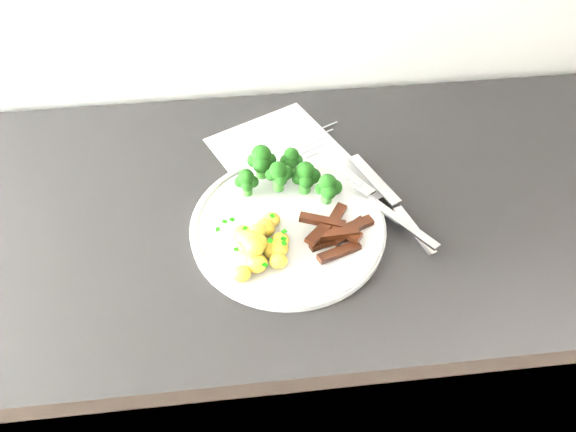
{
  "coord_description": "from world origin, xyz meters",
  "views": [
    {
      "loc": [
        -0.23,
        1.07,
        1.56
      ],
      "look_at": [
        -0.17,
        1.64,
        0.91
      ],
      "focal_mm": 35.82,
      "sensor_mm": 36.0,
      "label": 1
    }
  ],
  "objects_px": {
    "potatoes": "(258,244)",
    "fork": "(390,211)",
    "knife": "(401,214)",
    "counter": "(296,345)",
    "broccoli": "(287,172)",
    "beef_strips": "(337,232)",
    "recipe_paper": "(292,165)",
    "plate": "(288,225)"
  },
  "relations": [
    {
      "from": "counter",
      "to": "broccoli",
      "type": "xyz_separation_m",
      "value": [
        -0.02,
        0.03,
        0.49
      ]
    },
    {
      "from": "broccoli",
      "to": "fork",
      "type": "bearing_deg",
      "value": -25.45
    },
    {
      "from": "recipe_paper",
      "to": "fork",
      "type": "height_order",
      "value": "fork"
    },
    {
      "from": "plate",
      "to": "beef_strips",
      "type": "xyz_separation_m",
      "value": [
        0.07,
        -0.03,
        0.01
      ]
    },
    {
      "from": "broccoli",
      "to": "potatoes",
      "type": "xyz_separation_m",
      "value": [
        -0.05,
        -0.12,
        -0.02
      ]
    },
    {
      "from": "potatoes",
      "to": "fork",
      "type": "height_order",
      "value": "potatoes"
    },
    {
      "from": "beef_strips",
      "to": "knife",
      "type": "distance_m",
      "value": 0.11
    },
    {
      "from": "broccoli",
      "to": "beef_strips",
      "type": "xyz_separation_m",
      "value": [
        0.06,
        -0.11,
        -0.03
      ]
    },
    {
      "from": "fork",
      "to": "knife",
      "type": "bearing_deg",
      "value": 4.63
    },
    {
      "from": "counter",
      "to": "plate",
      "type": "xyz_separation_m",
      "value": [
        -0.02,
        -0.04,
        0.45
      ]
    },
    {
      "from": "broccoli",
      "to": "fork",
      "type": "distance_m",
      "value": 0.17
    },
    {
      "from": "beef_strips",
      "to": "knife",
      "type": "height_order",
      "value": "beef_strips"
    },
    {
      "from": "beef_strips",
      "to": "recipe_paper",
      "type": "bearing_deg",
      "value": 106.01
    },
    {
      "from": "counter",
      "to": "beef_strips",
      "type": "height_order",
      "value": "beef_strips"
    },
    {
      "from": "counter",
      "to": "recipe_paper",
      "type": "bearing_deg",
      "value": 89.84
    },
    {
      "from": "counter",
      "to": "potatoes",
      "type": "bearing_deg",
      "value": -129.13
    },
    {
      "from": "counter",
      "to": "recipe_paper",
      "type": "relative_size",
      "value": 6.97
    },
    {
      "from": "fork",
      "to": "knife",
      "type": "height_order",
      "value": "fork"
    },
    {
      "from": "potatoes",
      "to": "knife",
      "type": "xyz_separation_m",
      "value": [
        0.22,
        0.05,
        -0.02
      ]
    },
    {
      "from": "counter",
      "to": "potatoes",
      "type": "xyz_separation_m",
      "value": [
        -0.07,
        -0.09,
        0.47
      ]
    },
    {
      "from": "potatoes",
      "to": "fork",
      "type": "distance_m",
      "value": 0.21
    },
    {
      "from": "potatoes",
      "to": "knife",
      "type": "bearing_deg",
      "value": 12.56
    },
    {
      "from": "plate",
      "to": "knife",
      "type": "bearing_deg",
      "value": 1.07
    },
    {
      "from": "plate",
      "to": "broccoli",
      "type": "distance_m",
      "value": 0.08
    },
    {
      "from": "plate",
      "to": "broccoli",
      "type": "height_order",
      "value": "broccoli"
    },
    {
      "from": "knife",
      "to": "potatoes",
      "type": "bearing_deg",
      "value": -167.44
    },
    {
      "from": "recipe_paper",
      "to": "knife",
      "type": "relative_size",
      "value": 1.52
    },
    {
      "from": "potatoes",
      "to": "fork",
      "type": "xyz_separation_m",
      "value": [
        0.21,
        0.05,
        -0.01
      ]
    },
    {
      "from": "broccoli",
      "to": "beef_strips",
      "type": "relative_size",
      "value": 1.43
    },
    {
      "from": "recipe_paper",
      "to": "broccoli",
      "type": "height_order",
      "value": "broccoli"
    },
    {
      "from": "beef_strips",
      "to": "fork",
      "type": "distance_m",
      "value": 0.09
    },
    {
      "from": "potatoes",
      "to": "beef_strips",
      "type": "height_order",
      "value": "potatoes"
    },
    {
      "from": "recipe_paper",
      "to": "beef_strips",
      "type": "distance_m",
      "value": 0.18
    },
    {
      "from": "plate",
      "to": "beef_strips",
      "type": "bearing_deg",
      "value": -24.05
    },
    {
      "from": "beef_strips",
      "to": "counter",
      "type": "bearing_deg",
      "value": 124.82
    },
    {
      "from": "recipe_paper",
      "to": "fork",
      "type": "xyz_separation_m",
      "value": [
        0.14,
        -0.14,
        0.02
      ]
    },
    {
      "from": "plate",
      "to": "beef_strips",
      "type": "relative_size",
      "value": 2.59
    },
    {
      "from": "counter",
      "to": "broccoli",
      "type": "height_order",
      "value": "broccoli"
    },
    {
      "from": "plate",
      "to": "counter",
      "type": "bearing_deg",
      "value": 61.33
    },
    {
      "from": "broccoli",
      "to": "knife",
      "type": "distance_m",
      "value": 0.19
    },
    {
      "from": "knife",
      "to": "beef_strips",
      "type": "bearing_deg",
      "value": -161.96
    },
    {
      "from": "counter",
      "to": "knife",
      "type": "xyz_separation_m",
      "value": [
        0.16,
        -0.04,
        0.45
      ]
    }
  ]
}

